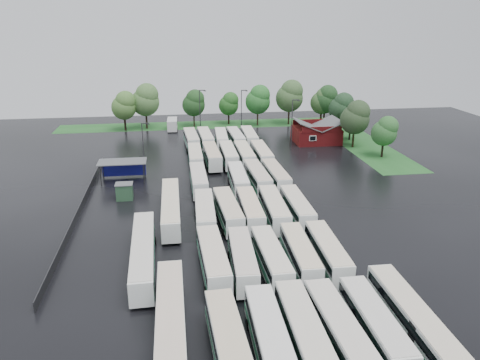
{
  "coord_description": "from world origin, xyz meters",
  "views": [
    {
      "loc": [
        -8.03,
        -57.76,
        27.02
      ],
      "look_at": [
        2.0,
        12.0,
        2.5
      ],
      "focal_mm": 35.0,
      "sensor_mm": 36.0,
      "label": 1
    }
  ],
  "objects": [
    {
      "name": "bus_r0c0",
      "position": [
        -4.46,
        -26.23,
        1.83
      ],
      "size": [
        3.04,
        12.04,
        3.33
      ],
      "rotation": [
        0.0,
        0.0,
        0.04
      ],
      "color": "white",
      "rests_on": "ground"
    },
    {
      "name": "tree_east_0",
      "position": [
        34.04,
        29.15,
        5.49
      ],
      "size": [
        5.17,
        5.16,
        8.54
      ],
      "color": "black",
      "rests_on": "ground"
    },
    {
      "name": "brick_building",
      "position": [
        24.0,
        42.77,
        1.87
      ],
      "size": [
        10.07,
        8.6,
        5.39
      ],
      "color": "maroon",
      "rests_on": "ground"
    },
    {
      "name": "bus_r1c2",
      "position": [
        1.95,
        -12.54,
        1.76
      ],
      "size": [
        2.71,
        11.56,
        3.2
      ],
      "rotation": [
        0.0,
        0.0,
        0.02
      ],
      "color": "white",
      "rests_on": "ground"
    },
    {
      "name": "utility_hut",
      "position": [
        -16.2,
        12.6,
        1.32
      ],
      "size": [
        2.7,
        2.2,
        2.62
      ],
      "color": "#24482D",
      "rests_on": "ground"
    },
    {
      "name": "lamp_post_nw",
      "position": [
        -13.46,
        23.64,
        5.66
      ],
      "size": [
        1.5,
        0.29,
        9.76
      ],
      "color": "#2D2D30",
      "rests_on": "ground"
    },
    {
      "name": "tree_north_4",
      "position": [
        14.1,
        62.21,
        6.89
      ],
      "size": [
        6.46,
        6.46,
        10.7
      ],
      "color": "#36261A",
      "rests_on": "ground"
    },
    {
      "name": "bus_r0c4",
      "position": [
        8.35,
        -25.68,
        1.81
      ],
      "size": [
        2.66,
        11.87,
        3.3
      ],
      "rotation": [
        0.0,
        0.0,
        -0.01
      ],
      "color": "white",
      "rests_on": "ground"
    },
    {
      "name": "tree_north_1",
      "position": [
        -14.76,
        62.39,
        7.48
      ],
      "size": [
        7.02,
        7.02,
        11.63
      ],
      "color": "black",
      "rests_on": "ground"
    },
    {
      "name": "bus_r5c2",
      "position": [
        2.15,
        41.93,
        1.76
      ],
      "size": [
        3.01,
        11.61,
        3.2
      ],
      "rotation": [
        0.0,
        0.0,
        -0.05
      ],
      "color": "white",
      "rests_on": "ground"
    },
    {
      "name": "lamp_post_ne",
      "position": [
        17.2,
        38.42,
        6.19
      ],
      "size": [
        1.64,
        0.32,
        10.67
      ],
      "color": "#2D2D30",
      "rests_on": "ground"
    },
    {
      "name": "bus_r4c1",
      "position": [
        -1.08,
        28.55,
        1.85
      ],
      "size": [
        2.89,
        12.13,
        3.36
      ],
      "rotation": [
        0.0,
        0.0,
        0.03
      ],
      "color": "white",
      "rests_on": "ground"
    },
    {
      "name": "bus_r2c0",
      "position": [
        -4.43,
        0.97,
        1.82
      ],
      "size": [
        2.93,
        11.98,
        3.31
      ],
      "rotation": [
        0.0,
        0.0,
        -0.03
      ],
      "color": "white",
      "rests_on": "ground"
    },
    {
      "name": "bus_r5c3",
      "position": [
        5.37,
        42.01,
        1.79
      ],
      "size": [
        2.86,
        11.76,
        3.25
      ],
      "rotation": [
        0.0,
        0.0,
        0.03
      ],
      "color": "white",
      "rests_on": "ground"
    },
    {
      "name": "bus_r1c4",
      "position": [
        8.59,
        -12.13,
        1.78
      ],
      "size": [
        2.81,
        11.7,
        3.24
      ],
      "rotation": [
        0.0,
        0.0,
        -0.03
      ],
      "color": "white",
      "rests_on": "ground"
    },
    {
      "name": "bus_r2c4",
      "position": [
        8.51,
        1.11,
        1.79
      ],
      "size": [
        2.56,
        11.7,
        3.25
      ],
      "rotation": [
        0.0,
        0.0,
        -0.01
      ],
      "color": "white",
      "rests_on": "ground"
    },
    {
      "name": "bus_r2c3",
      "position": [
        5.18,
        0.97,
        1.85
      ],
      "size": [
        2.91,
        12.15,
        3.36
      ],
      "rotation": [
        0.0,
        0.0,
        -0.03
      ],
      "color": "white",
      "rests_on": "ground"
    },
    {
      "name": "tree_east_2",
      "position": [
        32.57,
        43.72,
        5.4
      ],
      "size": [
        5.07,
        5.07,
        8.4
      ],
      "color": "black",
      "rests_on": "ground"
    },
    {
      "name": "puddle_1",
      "position": [
        8.35,
        -19.47,
        0.0
      ],
      "size": [
        3.1,
        3.1,
        0.01
      ],
      "primitive_type": "cylinder",
      "color": "black",
      "rests_on": "ground"
    },
    {
      "name": "bus_r1c0",
      "position": [
        -4.46,
        -12.17,
        1.85
      ],
      "size": [
        2.97,
        12.16,
        3.36
      ],
      "rotation": [
        0.0,
        0.0,
        0.03
      ],
      "color": "white",
      "rests_on": "ground"
    },
    {
      "name": "artic_bus_west_c",
      "position": [
        -12.19,
        -9.4,
        1.81
      ],
      "size": [
        2.98,
        17.61,
        3.26
      ],
      "rotation": [
        0.0,
        0.0,
        0.03
      ],
      "color": "white",
      "rests_on": "ground"
    },
    {
      "name": "minibus",
      "position": [
        -8.43,
        59.76,
        1.59
      ],
      "size": [
        2.64,
        6.62,
        2.86
      ],
      "rotation": [
        0.0,
        0.0,
        -0.03
      ],
      "color": "silver",
      "rests_on": "ground"
    },
    {
      "name": "bus_r2c1",
      "position": [
        -1.21,
        1.34,
        1.82
      ],
      "size": [
        3.14,
        12.03,
        3.32
      ],
      "rotation": [
        0.0,
        0.0,
        0.05
      ],
      "color": "white",
      "rests_on": "ground"
    },
    {
      "name": "bus_r4c3",
      "position": [
        5.2,
        28.3,
        1.85
      ],
      "size": [
        2.65,
        12.11,
        3.37
      ],
      "rotation": [
        0.0,
        0.0,
        0.01
      ],
      "color": "white",
      "rests_on": "ground"
    },
    {
      "name": "bus_r0c2",
      "position": [
        1.99,
        -25.82,
        1.87
      ],
      "size": [
        2.77,
        12.23,
        3.39
      ],
      "rotation": [
        0.0,
        0.0,
        -0.01
      ],
      "color": "white",
      "rests_on": "ground"
    },
    {
      "name": "tree_north_2",
      "position": [
        -2.63,
        63.07,
        6.25
      ],
      "size": [
        5.87,
        5.87,
        9.72
      ],
      "color": "#34271C",
      "rests_on": "ground"
    },
    {
      "name": "bus_r5c0",
      "position": [
        -4.42,
        42.11,
        1.82
      ],
      "size": [
        3.14,
        12.03,
        3.32
      ],
      "rotation": [
        0.0,
        0.0,
        0.05
      ],
      "color": "white",
      "rests_on": "ground"
    },
    {
      "name": "lamp_post_back_w",
      "position": [
        -1.56,
        53.85,
        6.31
      ],
      "size": [
        1.67,
        0.33,
        10.86
      ],
      "color": "#2D2D30",
      "rests_on": "ground"
    },
    {
      "name": "wash_shed",
      "position": [
        -17.2,
        22.02,
        2.99
      ],
      "size": [
        8.2,
        4.2,
        3.58
      ],
      "color": "#2D2D30",
      "rests_on": "ground"
    },
    {
      "name": "tree_east_3",
      "position": [
        32.79,
        51.16,
        6.41
      ],
      "size": [
        6.01,
        6.01,
        9.96
      ],
      "color": "black",
      "rests_on": "ground"
    },
    {
      "name": "puddle_2",
      "position": [
        -6.4,
        0.24,
        0.0
      ],
      "size": [
        8.29,
        8.29,
        0.01
      ],
      "primitive_type": "cylinder",
      "color": "black",
      "rests_on": "ground"
    },
    {
      "name": "tree_north_6",
      "position": [
        31.08,
        61.06,
        6.31
      ],
      "size": [
        5.94,
        5.93,
        9.82
      ],
      "color": "black",
      "rests_on": "ground"
    },
    {
      "name": "bus_r0c3",
      "position": [
        5.02,
        -25.81,
        1.83
      ],
      "size": [
        2.85,
        12.02,
        3.33
      ],
      "rotation": [
        0.0,
        0.0,
        0.03
      ],
      "color": "white",
      "rests_on": "ground"
    },
    {
      "name": "bus_r5c4",
      "position": [
        8.42,
        42.13,
        1.82
      ],
      "size": [
        2.82,
        11.94,
        3.31
      ],
      "rotation": [
        0.0,
        0.0,
        -0.03
      ],
      "color": "white",
      "rests_on": "ground"
    },
    {
      "name": "tree_north_0",
      "position": [
        -20.01,
        60.69,
        6.48
      ],
      "size": [
        6.08,
        6.08,
        10.07
      ],
      "color": "black",
      "rests_on": "ground"
    },
    {
      "name": "grass_strip_east",
      "position": [
        34.0,
        42.8,
        0.01
      ],
      "size": [
        10.0,
        50.0,
        0.01
      ],
      "primitive_type": "cube",
      "color": "#1F5821",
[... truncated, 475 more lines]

